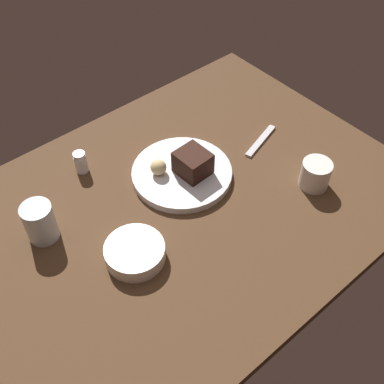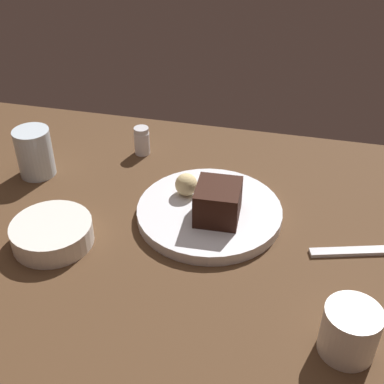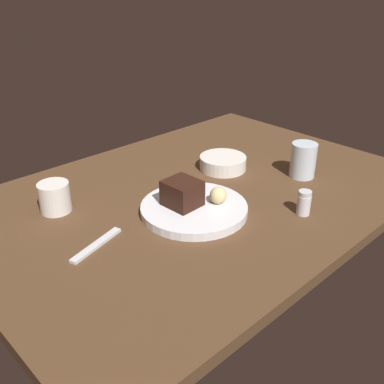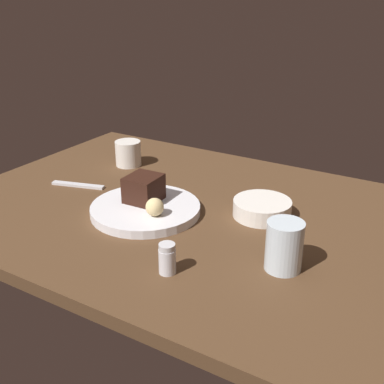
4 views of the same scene
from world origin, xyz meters
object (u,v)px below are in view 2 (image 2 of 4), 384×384
Objects in this scene: chocolate_cake_slice at (218,202)px; water_glass at (35,153)px; bread_roll at (186,185)px; dessert_spoon at (354,251)px; side_bowl at (52,233)px; dessert_plate at (209,212)px; coffee_cup at (350,331)px; salt_shaker at (142,141)px.

water_glass is (-39.37, 8.28, -0.27)cm from chocolate_cake_slice.
bread_roll is 31.93cm from dessert_spoon.
side_bowl is (12.79, -19.27, -3.03)cm from water_glass.
dessert_plate is at bearing 131.48° from chocolate_cake_slice.
chocolate_cake_slice is 28.95cm from side_bowl.
dessert_plate is 1.76× the size of dessert_spoon.
dessert_spoon is at bearing -4.44° from chocolate_cake_slice.
side_bowl is (-19.52, -16.43, -2.22)cm from bread_roll.
chocolate_cake_slice reaches higher than dessert_plate.
bread_roll is at bearing -5.03° from water_glass.
side_bowl is 0.92× the size of dessert_spoon.
water_glass is 23.33cm from side_bowl.
chocolate_cake_slice is 31.53cm from coffee_cup.
dessert_plate is at bearing 134.61° from coffee_cup.
dessert_plate is at bearing -32.51° from bread_roll.
chocolate_cake_slice is 1.94× the size of bread_roll.
water_glass is 1.30× the size of coffee_cup.
coffee_cup is at bearing -26.41° from water_glass.
bread_roll is at bearing -48.51° from salt_shaker.
salt_shaker is 0.45× the size of side_bowl.
water_glass reaches higher than chocolate_cake_slice.
side_bowl is at bearing 173.93° from dessert_spoon.
water_glass is (-18.45, -12.83, 1.94)cm from salt_shaker.
coffee_cup is (22.23, -22.31, -1.53)cm from chocolate_cake_slice.
coffee_cup is at bearing -45.39° from dessert_plate.
coffee_cup is (61.60, -30.59, -1.26)cm from water_glass.
water_glass is (-37.46, 6.12, 3.96)cm from dessert_plate.
dessert_plate reaches higher than dessert_spoon.
coffee_cup is 20.80cm from dessert_spoon.
salt_shaker reaches higher than dessert_spoon.
water_glass is 68.79cm from coffee_cup.
coffee_cup is (24.14, -24.47, 2.71)cm from dessert_plate.
side_bowl reaches higher than dessert_plate.
salt_shaker is 22.56cm from water_glass.
dessert_plate is 27.97cm from side_bowl.
bread_roll is 0.31× the size of side_bowl.
side_bowl is at bearing -56.43° from water_glass.
dessert_plate is at bearing -44.92° from salt_shaker.
bread_roll is at bearing 150.34° from dessert_spoon.
chocolate_cake_slice is 8.98cm from bread_roll.
side_bowl is at bearing -99.99° from salt_shaker.
side_bowl is 51.22cm from dessert_spoon.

